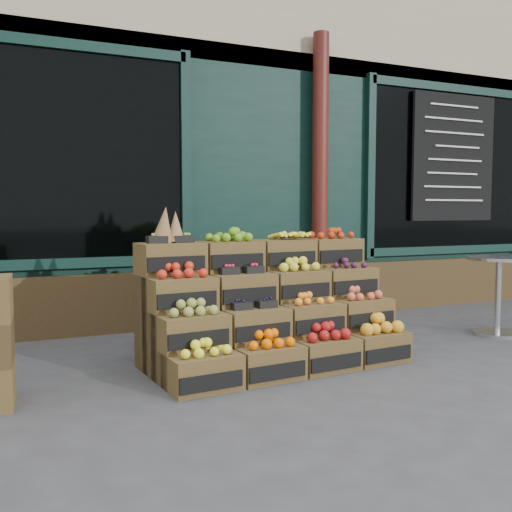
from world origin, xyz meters
name	(u,v)px	position (x,y,z in m)	size (l,w,h in m)	color
ground	(319,376)	(0.00, 0.00, 0.00)	(60.00, 60.00, 0.00)	#3E3E41
shop_facade	(150,134)	(0.00, 5.11, 2.40)	(12.00, 6.24, 4.80)	black
crate_display	(269,314)	(-0.16, 0.52, 0.39)	(2.08, 1.13, 1.26)	brown
bistro_table	(498,286)	(2.33, 0.52, 0.48)	(0.62, 0.62, 0.77)	#B9BCC1
shopkeeper	(34,225)	(-1.81, 2.71, 1.08)	(0.78, 0.52, 2.15)	#134517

